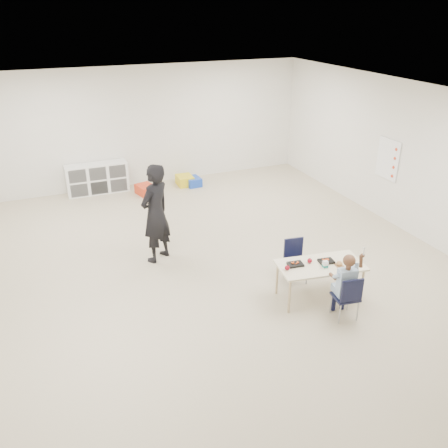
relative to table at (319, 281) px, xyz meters
name	(u,v)px	position (x,y,z in m)	size (l,w,h in m)	color
room	(211,189)	(-1.14, 1.46, 1.11)	(9.00, 9.02, 2.80)	beige
table	(319,281)	(0.00, 0.00, 0.00)	(1.33, 0.80, 0.58)	beige
chair_near	(345,296)	(0.07, -0.55, 0.05)	(0.34, 0.31, 0.69)	black
chair_far	(296,262)	(-0.07, 0.55, 0.05)	(0.34, 0.31, 0.69)	black
child	(347,284)	(0.07, -0.55, 0.25)	(0.46, 0.46, 1.09)	#A4BBDE
lunch_tray_near	(326,261)	(0.11, 0.02, 0.30)	(0.22, 0.16, 0.03)	black
lunch_tray_far	(295,264)	(-0.36, 0.12, 0.30)	(0.22, 0.16, 0.03)	black
milk_carton	(325,264)	(0.01, -0.10, 0.33)	(0.07, 0.07, 0.10)	white
bread_roll	(339,263)	(0.23, -0.13, 0.32)	(0.09, 0.09, 0.07)	tan
apple_near	(310,261)	(-0.13, 0.10, 0.32)	(0.07, 0.07, 0.07)	maroon
apple_far	(287,268)	(-0.54, 0.05, 0.32)	(0.07, 0.07, 0.07)	maroon
cubby_shelf	(97,178)	(-2.34, 5.74, 0.06)	(1.40, 0.40, 0.70)	white
rules_poster	(388,159)	(2.84, 2.06, 0.96)	(0.02, 0.60, 0.80)	white
adult	(156,214)	(-1.90, 2.10, 0.57)	(0.63, 0.41, 1.72)	black
bin_red	(146,190)	(-1.35, 5.19, -0.18)	(0.36, 0.46, 0.22)	red
bin_yellow	(185,180)	(-0.31, 5.44, -0.18)	(0.37, 0.47, 0.23)	yellow
bin_blue	(193,182)	(-0.14, 5.32, -0.19)	(0.33, 0.42, 0.21)	#1841BA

